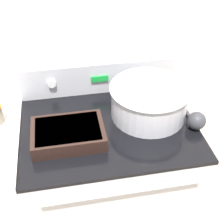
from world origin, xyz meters
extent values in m
cube|color=silver|center=(0.00, 0.66, 1.25)|extent=(8.00, 0.05, 2.50)
cube|color=#BCBCC1|center=(0.00, 0.31, 0.45)|extent=(0.81, 0.63, 0.89)
cube|color=black|center=(0.00, 0.31, 0.90)|extent=(0.81, 0.63, 0.02)
cylinder|color=silver|center=(0.00, -0.02, 0.83)|extent=(0.67, 0.02, 0.02)
cube|color=#BCBCC1|center=(0.00, 0.60, 1.00)|extent=(0.81, 0.05, 0.17)
cylinder|color=white|center=(-0.24, 0.57, 1.00)|extent=(0.04, 0.02, 0.04)
cylinder|color=white|center=(0.24, 0.57, 1.00)|extent=(0.04, 0.02, 0.04)
cube|color=green|center=(0.00, 0.57, 1.00)|extent=(0.09, 0.01, 0.03)
cylinder|color=silver|center=(0.20, 0.36, 0.99)|extent=(0.36, 0.36, 0.16)
torus|color=silver|center=(0.20, 0.36, 1.06)|extent=(0.38, 0.38, 0.01)
cylinder|color=beige|center=(0.20, 0.36, 1.05)|extent=(0.33, 0.33, 0.02)
cube|color=black|center=(-0.19, 0.25, 0.94)|extent=(0.32, 0.22, 0.07)
cube|color=tan|center=(-0.19, 0.25, 0.96)|extent=(0.28, 0.19, 0.04)
cylinder|color=#333338|center=(0.39, 0.36, 0.92)|extent=(0.01, 0.28, 0.01)
sphere|color=#333338|center=(0.39, 0.22, 0.95)|extent=(0.08, 0.08, 0.08)
camera|label=1|loc=(-0.19, -0.78, 1.86)|focal=50.00mm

